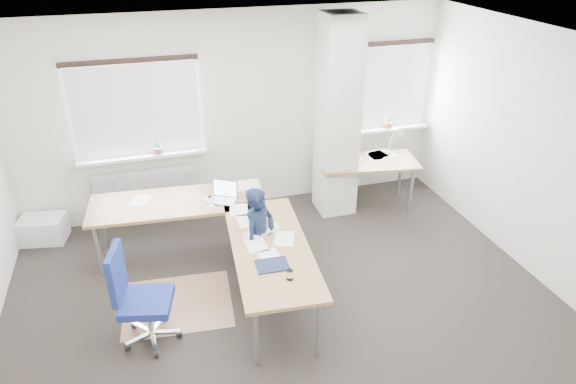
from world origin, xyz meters
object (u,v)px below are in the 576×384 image
object	(u,v)px
desk_side	(368,163)
person	(260,240)
desk_main	(222,224)
task_chair	(145,316)

from	to	relation	value
desk_side	person	size ratio (longest dim) A/B	1.19
desk_main	task_chair	distance (m)	1.35
task_chair	person	world-z (taller)	person
desk_side	person	xyz separation A→B (m)	(-1.96, -1.41, -0.06)
person	task_chair	bearing A→B (deg)	160.98
desk_main	desk_side	xyz separation A→B (m)	(2.31, 1.06, -0.01)
desk_main	desk_side	distance (m)	2.54
desk_main	task_chair	size ratio (longest dim) A/B	2.56
task_chair	desk_main	bearing A→B (deg)	56.19
person	desk_main	bearing A→B (deg)	94.83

